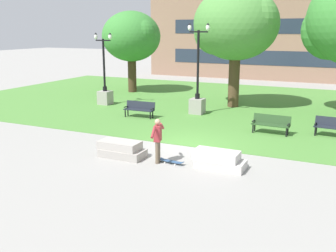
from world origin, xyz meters
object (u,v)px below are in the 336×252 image
Objects in this scene: person_skateboarder at (158,138)px; skateboard at (171,161)px; park_bench_near_right at (271,123)px; park_bench_near_left at (140,108)px; lamp_post_center at (105,90)px; concrete_block_left at (218,160)px; park_bench_far_left at (335,126)px; concrete_block_center at (121,149)px; lamp_post_right at (197,96)px.

skateboard is at bearing 14.05° from person_skateboarder.
park_bench_near_left is at bearing 176.14° from park_bench_near_right.
lamp_post_center is (-8.48, 9.12, 0.01)m from person_skateboarder.
lamp_post_center is at bearing 140.98° from concrete_block_left.
park_bench_near_left is at bearing -31.95° from lamp_post_center.
park_bench_near_left and park_bench_far_left have the same top height.
park_bench_near_left is 7.55m from park_bench_near_right.
person_skateboarder reaches higher than concrete_block_center.
skateboard is 0.57× the size of park_bench_near_right.
person_skateboarder is at bearing -47.08° from lamp_post_center.
lamp_post_center reaches higher than park_bench_far_left.
concrete_block_center is at bearing 179.38° from person_skateboarder.
park_bench_near_left is 0.39× the size of lamp_post_center.
person_skateboarder is 1.65× the size of skateboard.
park_bench_near_left is 1.00× the size of park_bench_near_right.
concrete_block_left is 13.86m from lamp_post_center.
lamp_post_center is at bearing 132.92° from person_skateboarder.
concrete_block_left is 1.03× the size of park_bench_near_right.
park_bench_near_left reaches higher than concrete_block_left.
skateboard is at bearing -52.61° from park_bench_near_left.
lamp_post_center is at bearing 148.05° from park_bench_near_left.
concrete_block_left is at bearing -42.69° from park_bench_near_left.
concrete_block_center is 7.70m from park_bench_near_right.
park_bench_near_right is at bearing -30.11° from lamp_post_right.
lamp_post_right is at bearing 149.89° from park_bench_near_right.
park_bench_near_right is at bearing -3.86° from park_bench_near_left.
park_bench_far_left is (5.89, 6.77, -0.44)m from person_skateboarder.
concrete_block_center is 7.17m from park_bench_near_left.
concrete_block_center is 1.77m from person_skateboarder.
concrete_block_center is at bearing -88.89° from lamp_post_right.
park_bench_far_left is at bearing -15.70° from lamp_post_right.
concrete_block_center is at bearing -53.06° from lamp_post_center.
concrete_block_left is at bearing -64.44° from lamp_post_right.
park_bench_far_left reaches higher than skateboard.
park_bench_near_right reaches higher than concrete_block_center.
concrete_block_left is 9.48m from lamp_post_right.
concrete_block_left is 1.80m from skateboard.
concrete_block_left is 1.82× the size of skateboard.
lamp_post_center reaches higher than skateboard.
park_bench_near_right is (0.81, 5.69, 0.23)m from concrete_block_left.
lamp_post_right reaches higher than person_skateboarder.
park_bench_far_left is (5.39, 6.65, 0.45)m from skateboard.
park_bench_near_left is at bearing 113.14° from concrete_block_center.
lamp_post_center reaches higher than park_bench_near_left.
person_skateboarder is 1.03m from skateboard.
person_skateboarder is 0.94× the size of park_bench_near_right.
person_skateboarder is 0.93× the size of park_bench_far_left.
person_skateboarder is at bearing -169.72° from concrete_block_left.
lamp_post_right reaches higher than concrete_block_center.
lamp_post_right is at bearing 104.71° from skateboard.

